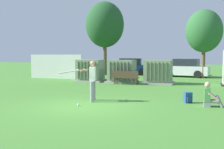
% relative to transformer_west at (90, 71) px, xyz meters
% --- Properties ---
extents(ground_plane, '(96.00, 96.00, 0.00)m').
position_rel_transformer_west_xyz_m(ground_plane, '(3.73, -9.10, -0.79)').
color(ground_plane, '#478433').
extents(fence_panel, '(4.80, 0.12, 2.00)m').
position_rel_transformer_west_xyz_m(fence_panel, '(-3.76, 1.40, 0.21)').
color(fence_panel, silver).
rests_on(fence_panel, ground).
extents(transformer_west, '(2.10, 1.70, 1.62)m').
position_rel_transformer_west_xyz_m(transformer_west, '(0.00, 0.00, 0.00)').
color(transformer_west, '#9E9B93').
rests_on(transformer_west, ground).
extents(transformer_mid_west, '(2.10, 1.70, 1.62)m').
position_rel_transformer_west_xyz_m(transformer_mid_west, '(2.49, -0.08, 0.00)').
color(transformer_mid_west, '#9E9B93').
rests_on(transformer_mid_west, ground).
extents(transformer_mid_east, '(2.10, 1.70, 1.62)m').
position_rel_transformer_west_xyz_m(transformer_mid_east, '(5.07, 0.06, 0.00)').
color(transformer_mid_east, '#9E9B93').
rests_on(transformer_mid_east, ground).
extents(park_bench, '(1.80, 0.41, 0.92)m').
position_rel_transformer_west_xyz_m(park_bench, '(3.08, -1.18, -0.25)').
color(park_bench, '#4C3828').
rests_on(park_bench, ground).
extents(batter, '(1.61, 0.76, 1.74)m').
position_rel_transformer_west_xyz_m(batter, '(3.46, -7.81, 0.19)').
color(batter, gray).
rests_on(batter, ground).
extents(sports_ball, '(0.09, 0.09, 0.09)m').
position_rel_transformer_west_xyz_m(sports_ball, '(3.42, -9.05, -0.74)').
color(sports_ball, white).
rests_on(sports_ball, ground).
extents(seated_spectator, '(0.74, 0.56, 0.96)m').
position_rel_transformer_west_xyz_m(seated_spectator, '(8.31, -7.52, -0.41)').
color(seated_spectator, gray).
rests_on(seated_spectator, ground).
extents(backpack, '(0.38, 0.37, 0.44)m').
position_rel_transformer_west_xyz_m(backpack, '(7.46, -6.94, -0.57)').
color(backpack, '#264C8C').
rests_on(backpack, ground).
extents(tree_left, '(3.71, 3.71, 7.09)m').
position_rel_transformer_west_xyz_m(tree_left, '(-1.19, 6.31, 4.08)').
color(tree_left, brown).
rests_on(tree_left, ground).
extents(tree_center_left, '(3.02, 3.02, 5.76)m').
position_rel_transformer_west_xyz_m(tree_center_left, '(7.96, 5.60, 3.16)').
color(tree_center_left, brown).
rests_on(tree_center_left, ground).
extents(parked_car_leftmost, '(4.41, 2.38, 1.62)m').
position_rel_transformer_west_xyz_m(parked_car_leftmost, '(1.03, 7.39, -0.04)').
color(parked_car_leftmost, navy).
rests_on(parked_car_leftmost, ground).
extents(parked_car_left_of_center, '(4.40, 2.36, 1.62)m').
position_rel_transformer_west_xyz_m(parked_car_left_of_center, '(6.40, 6.53, -0.04)').
color(parked_car_left_of_center, silver).
rests_on(parked_car_left_of_center, ground).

